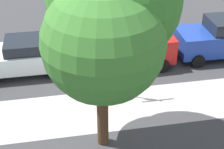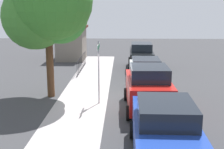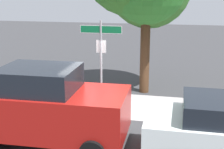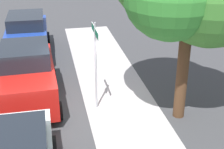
# 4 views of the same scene
# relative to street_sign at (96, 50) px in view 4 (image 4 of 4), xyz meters

# --- Properties ---
(ground_plane) EXTENTS (60.00, 60.00, 0.00)m
(ground_plane) POSITION_rel_street_sign_xyz_m (0.35, -0.40, -2.19)
(ground_plane) COLOR #38383A
(sidewalk_strip) EXTENTS (24.00, 2.60, 0.00)m
(sidewalk_strip) POSITION_rel_street_sign_xyz_m (2.35, 0.90, -2.19)
(sidewalk_strip) COLOR #AAA1A1
(sidewalk_strip) RESTS_ON ground_plane
(street_sign) EXTENTS (1.37, 0.07, 3.14)m
(street_sign) POSITION_rel_street_sign_xyz_m (0.00, 0.00, 0.00)
(street_sign) COLOR #9EA0A5
(street_sign) RESTS_ON ground_plane
(car_blue) EXTENTS (4.58, 2.18, 1.98)m
(car_blue) POSITION_rel_street_sign_xyz_m (-5.70, -2.48, -1.20)
(car_blue) COLOR #1C3997
(car_blue) RESTS_ON ground_plane
(car_red) EXTENTS (4.23, 2.22, 2.11)m
(car_red) POSITION_rel_street_sign_xyz_m (-0.90, -2.36, -1.14)
(car_red) COLOR #B01712
(car_red) RESTS_ON ground_plane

